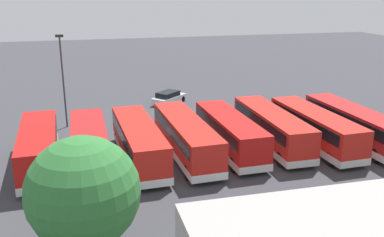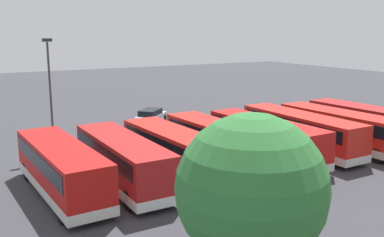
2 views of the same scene
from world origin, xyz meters
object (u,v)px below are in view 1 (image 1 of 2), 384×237
Objects in this scene: car_hatchback_silver at (169,98)px; bus_single_deck_seventh at (89,144)px; bus_single_deck_fifth at (186,136)px; bus_single_deck_far_end at (39,147)px; bus_single_deck_third at (272,127)px; bus_single_deck_fourth at (230,133)px; bus_single_deck_near_end at (354,124)px; lamp_post_tall at (63,75)px; bus_single_deck_second at (315,128)px; bus_single_deck_sixth at (139,142)px.

bus_single_deck_seventh is at bearing 59.90° from car_hatchback_silver.
car_hatchback_silver is (-1.80, -15.93, -0.92)m from bus_single_deck_fifth.
bus_single_deck_third is at bearing -179.77° from bus_single_deck_far_end.
bus_single_deck_fourth is 2.40× the size of car_hatchback_silver.
bus_single_deck_fourth is at bearing -2.55° from bus_single_deck_near_end.
bus_single_deck_near_end and bus_single_deck_far_end have the same top height.
car_hatchback_silver is at bearing -151.69° from lamp_post_tall.
bus_single_deck_second is 3.59m from bus_single_deck_third.
bus_single_deck_fifth is 2.65× the size of car_hatchback_silver.
bus_single_deck_fourth is 0.95× the size of bus_single_deck_sixth.
bus_single_deck_near_end is 1.34× the size of lamp_post_tall.
car_hatchback_silver is (1.81, -15.92, -0.92)m from bus_single_deck_fourth.
bus_single_deck_fourth is 7.35m from bus_single_deck_sixth.
bus_single_deck_far_end is 2.40× the size of car_hatchback_silver.
bus_single_deck_second is at bearing 176.10° from bus_single_deck_fourth.
bus_single_deck_third is 16.51m from car_hatchback_silver.
bus_single_deck_second and bus_single_deck_seventh have the same top height.
bus_single_deck_fifth is at bearing -1.90° from bus_single_deck_near_end.
bus_single_deck_fifth and bus_single_deck_far_end have the same top height.
bus_single_deck_second is at bearing 165.09° from bus_single_deck_third.
bus_single_deck_seventh is (21.96, -0.55, -0.00)m from bus_single_deck_near_end.
bus_single_deck_fourth is at bearing 179.69° from bus_single_deck_seventh.
bus_single_deck_second is at bearing 177.41° from bus_single_deck_fifth.
bus_single_deck_far_end is (21.88, -0.85, -0.00)m from bus_single_deck_second.
bus_single_deck_third is 1.00× the size of bus_single_deck_sixth.
lamp_post_tall is (9.29, -9.96, 3.43)m from bus_single_deck_fifth.
bus_single_deck_fifth is at bearing 133.01° from lamp_post_tall.
bus_single_deck_second is at bearing 152.64° from lamp_post_tall.
bus_single_deck_fourth and bus_single_deck_fifth have the same top height.
bus_single_deck_sixth is (18.30, -0.23, -0.00)m from bus_single_deck_near_end.
car_hatchback_silver is at bearing -60.99° from bus_single_deck_second.
bus_single_deck_fourth is 16.05m from car_hatchback_silver.
bus_single_deck_third is 1.06× the size of bus_single_deck_far_end.
bus_single_deck_near_end is 20.81m from car_hatchback_silver.
bus_single_deck_near_end and bus_single_deck_fourth have the same top height.
bus_single_deck_far_end is (14.59, -0.35, -0.00)m from bus_single_deck_fourth.
lamp_post_tall reaches higher than bus_single_deck_second.
bus_single_deck_near_end is 1.10× the size of bus_single_deck_fourth.
bus_single_deck_near_end is at bearing 179.27° from bus_single_deck_sixth.
bus_single_deck_near_end is 1.04× the size of bus_single_deck_second.
bus_single_deck_far_end is at bearing -1.88° from bus_single_deck_near_end.
bus_single_deck_far_end is at bearing 0.23° from bus_single_deck_third.
bus_single_deck_second is 1.00× the size of bus_single_deck_sixth.
bus_single_deck_second is 18.31m from bus_single_deck_seventh.
bus_single_deck_third is 1.28× the size of lamp_post_tall.
bus_single_deck_near_end is 3.66m from bus_single_deck_second.
bus_single_deck_third is 7.45m from bus_single_deck_fifth.
bus_single_deck_far_end is (25.54, -0.84, -0.00)m from bus_single_deck_near_end.
bus_single_deck_sixth is at bearing 3.49° from bus_single_deck_third.
lamp_post_tall reaches higher than bus_single_deck_third.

